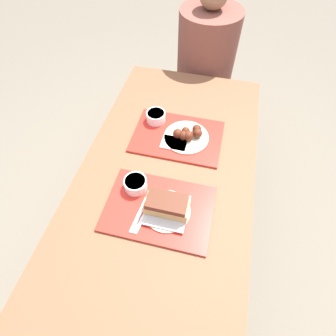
{
  "coord_description": "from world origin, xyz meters",
  "views": [
    {
      "loc": [
        0.17,
        -0.68,
        1.73
      ],
      "look_at": [
        0.01,
        0.0,
        0.76
      ],
      "focal_mm": 28.0,
      "sensor_mm": 36.0,
      "label": 1
    }
  ],
  "objects_px": {
    "tray_far": "(177,136)",
    "wings_plate_far": "(187,135)",
    "bowl_coleslaw_near": "(136,184)",
    "brisket_sandwich_plate": "(167,207)",
    "tray_near": "(159,208)",
    "person_seated_across": "(207,50)",
    "bowl_coleslaw_far": "(156,116)"
  },
  "relations": [
    {
      "from": "bowl_coleslaw_near",
      "to": "wings_plate_far",
      "type": "xyz_separation_m",
      "value": [
        0.16,
        0.35,
        -0.01
      ]
    },
    {
      "from": "bowl_coleslaw_near",
      "to": "wings_plate_far",
      "type": "distance_m",
      "value": 0.38
    },
    {
      "from": "bowl_coleslaw_near",
      "to": "bowl_coleslaw_far",
      "type": "relative_size",
      "value": 1.0
    },
    {
      "from": "bowl_coleslaw_near",
      "to": "bowl_coleslaw_far",
      "type": "bearing_deg",
      "value": 93.07
    },
    {
      "from": "bowl_coleslaw_near",
      "to": "wings_plate_far",
      "type": "relative_size",
      "value": 0.44
    },
    {
      "from": "brisket_sandwich_plate",
      "to": "wings_plate_far",
      "type": "relative_size",
      "value": 0.86
    },
    {
      "from": "wings_plate_far",
      "to": "tray_near",
      "type": "bearing_deg",
      "value": -95.5
    },
    {
      "from": "tray_near",
      "to": "wings_plate_far",
      "type": "bearing_deg",
      "value": 84.5
    },
    {
      "from": "tray_far",
      "to": "bowl_coleslaw_near",
      "type": "bearing_deg",
      "value": -107.93
    },
    {
      "from": "tray_near",
      "to": "bowl_coleslaw_near",
      "type": "distance_m",
      "value": 0.15
    },
    {
      "from": "tray_far",
      "to": "wings_plate_far",
      "type": "distance_m",
      "value": 0.06
    },
    {
      "from": "tray_far",
      "to": "bowl_coleslaw_near",
      "type": "relative_size",
      "value": 4.48
    },
    {
      "from": "tray_near",
      "to": "bowl_coleslaw_far",
      "type": "xyz_separation_m",
      "value": [
        -0.15,
        0.51,
        0.04
      ]
    },
    {
      "from": "tray_far",
      "to": "bowl_coleslaw_near",
      "type": "height_order",
      "value": "bowl_coleslaw_near"
    },
    {
      "from": "bowl_coleslaw_near",
      "to": "brisket_sandwich_plate",
      "type": "distance_m",
      "value": 0.18
    },
    {
      "from": "bowl_coleslaw_near",
      "to": "bowl_coleslaw_far",
      "type": "distance_m",
      "value": 0.43
    },
    {
      "from": "brisket_sandwich_plate",
      "to": "bowl_coleslaw_near",
      "type": "bearing_deg",
      "value": 152.91
    },
    {
      "from": "bowl_coleslaw_near",
      "to": "wings_plate_far",
      "type": "bearing_deg",
      "value": 64.64
    },
    {
      "from": "bowl_coleslaw_near",
      "to": "bowl_coleslaw_far",
      "type": "xyz_separation_m",
      "value": [
        -0.02,
        0.43,
        0.0
      ]
    },
    {
      "from": "tray_far",
      "to": "bowl_coleslaw_far",
      "type": "distance_m",
      "value": 0.16
    },
    {
      "from": "brisket_sandwich_plate",
      "to": "wings_plate_far",
      "type": "distance_m",
      "value": 0.43
    },
    {
      "from": "person_seated_across",
      "to": "tray_near",
      "type": "bearing_deg",
      "value": -91.06
    },
    {
      "from": "tray_near",
      "to": "bowl_coleslaw_near",
      "type": "xyz_separation_m",
      "value": [
        -0.12,
        0.08,
        0.04
      ]
    },
    {
      "from": "wings_plate_far",
      "to": "bowl_coleslaw_far",
      "type": "bearing_deg",
      "value": 155.78
    },
    {
      "from": "bowl_coleslaw_far",
      "to": "tray_near",
      "type": "bearing_deg",
      "value": -73.83
    },
    {
      "from": "bowl_coleslaw_far",
      "to": "person_seated_across",
      "type": "relative_size",
      "value": 0.14
    },
    {
      "from": "tray_near",
      "to": "tray_far",
      "type": "relative_size",
      "value": 1.0
    },
    {
      "from": "bowl_coleslaw_near",
      "to": "tray_far",
      "type": "bearing_deg",
      "value": 72.07
    },
    {
      "from": "wings_plate_far",
      "to": "person_seated_across",
      "type": "bearing_deg",
      "value": 91.34
    },
    {
      "from": "tray_near",
      "to": "person_seated_across",
      "type": "distance_m",
      "value": 1.21
    },
    {
      "from": "tray_far",
      "to": "wings_plate_far",
      "type": "bearing_deg",
      "value": -2.06
    },
    {
      "from": "tray_far",
      "to": "wings_plate_far",
      "type": "height_order",
      "value": "wings_plate_far"
    }
  ]
}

